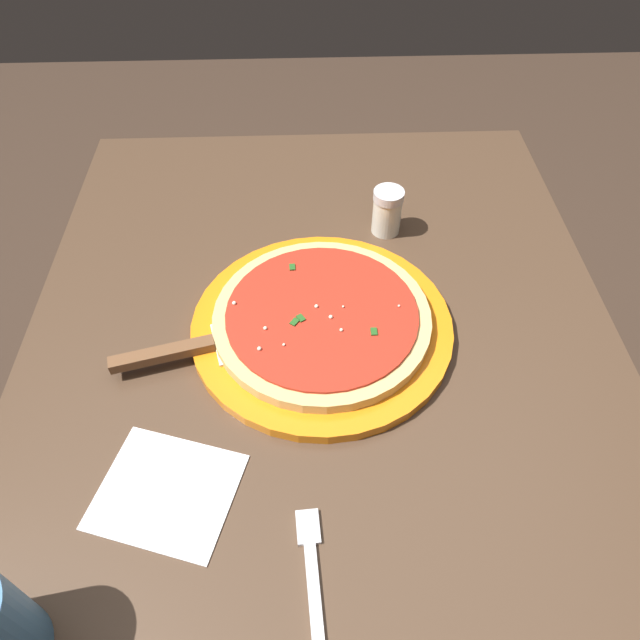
{
  "coord_description": "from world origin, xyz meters",
  "views": [
    {
      "loc": [
        -0.5,
        0.02,
        1.36
      ],
      "look_at": [
        0.01,
        0.0,
        0.78
      ],
      "focal_mm": 32.95,
      "sensor_mm": 36.0,
      "label": 1
    }
  ],
  "objects_px": {
    "serving_plate": "(320,326)",
    "pizza": "(320,317)",
    "napkin_folded_right": "(167,491)",
    "fork": "(314,591)",
    "parmesan_shaker": "(387,211)",
    "pizza_server": "(195,348)"
  },
  "relations": [
    {
      "from": "napkin_folded_right",
      "to": "pizza_server",
      "type": "bearing_deg",
      "value": -4.53
    },
    {
      "from": "pizza",
      "to": "fork",
      "type": "bearing_deg",
      "value": 176.79
    },
    {
      "from": "fork",
      "to": "parmesan_shaker",
      "type": "bearing_deg",
      "value": -13.57
    },
    {
      "from": "fork",
      "to": "parmesan_shaker",
      "type": "height_order",
      "value": "parmesan_shaker"
    },
    {
      "from": "serving_plate",
      "to": "pizza",
      "type": "height_order",
      "value": "pizza"
    },
    {
      "from": "napkin_folded_right",
      "to": "parmesan_shaker",
      "type": "distance_m",
      "value": 0.51
    },
    {
      "from": "napkin_folded_right",
      "to": "parmesan_shaker",
      "type": "xyz_separation_m",
      "value": [
        0.43,
        -0.28,
        0.04
      ]
    },
    {
      "from": "pizza_server",
      "to": "fork",
      "type": "relative_size",
      "value": 1.2
    },
    {
      "from": "pizza",
      "to": "parmesan_shaker",
      "type": "distance_m",
      "value": 0.23
    },
    {
      "from": "serving_plate",
      "to": "pizza_server",
      "type": "bearing_deg",
      "value": 104.4
    },
    {
      "from": "serving_plate",
      "to": "parmesan_shaker",
      "type": "height_order",
      "value": "parmesan_shaker"
    },
    {
      "from": "fork",
      "to": "napkin_folded_right",
      "type": "bearing_deg",
      "value": 55.09
    },
    {
      "from": "pizza_server",
      "to": "serving_plate",
      "type": "bearing_deg",
      "value": -75.6
    },
    {
      "from": "parmesan_shaker",
      "to": "pizza_server",
      "type": "bearing_deg",
      "value": 132.0
    },
    {
      "from": "serving_plate",
      "to": "napkin_folded_right",
      "type": "bearing_deg",
      "value": 142.09
    },
    {
      "from": "pizza",
      "to": "fork",
      "type": "distance_m",
      "value": 0.33
    },
    {
      "from": "serving_plate",
      "to": "fork",
      "type": "height_order",
      "value": "serving_plate"
    },
    {
      "from": "pizza",
      "to": "napkin_folded_right",
      "type": "height_order",
      "value": "pizza"
    },
    {
      "from": "serving_plate",
      "to": "pizza",
      "type": "bearing_deg",
      "value": 106.2
    },
    {
      "from": "napkin_folded_right",
      "to": "fork",
      "type": "relative_size",
      "value": 0.77
    },
    {
      "from": "serving_plate",
      "to": "parmesan_shaker",
      "type": "bearing_deg",
      "value": -28.63
    },
    {
      "from": "serving_plate",
      "to": "fork",
      "type": "relative_size",
      "value": 1.85
    }
  ]
}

